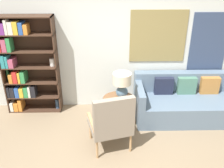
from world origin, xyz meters
name	(u,v)px	position (x,y,z in m)	size (l,w,h in m)	color
wall_back	(107,43)	(0.05, 2.03, 1.35)	(6.40, 0.08, 2.70)	silver
bookshelf	(23,66)	(-1.55, 1.85, 0.96)	(1.05, 0.30, 1.91)	#422B1E
armchair	(112,121)	(0.11, 0.57, 0.55)	(0.76, 0.73, 1.01)	tan
couch	(187,101)	(1.60, 1.56, 0.31)	(2.01, 0.90, 0.81)	slate
side_table	(119,101)	(0.26, 1.30, 0.49)	(0.59, 0.59, 0.54)	brown
table_lamp	(122,83)	(0.31, 1.36, 0.82)	(0.33, 0.33, 0.47)	slate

